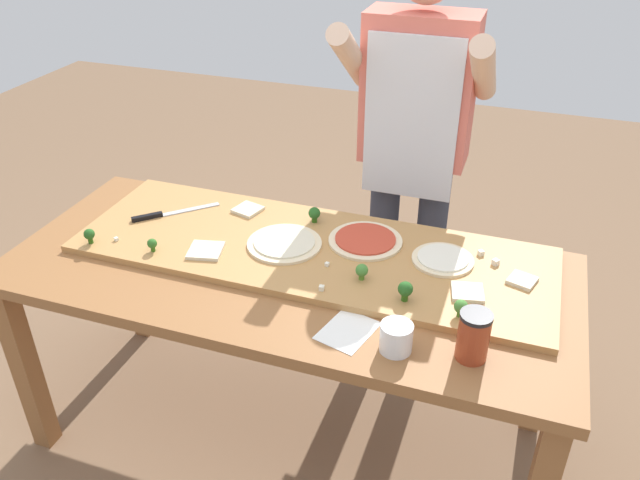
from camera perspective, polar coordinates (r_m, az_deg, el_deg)
The scene contains 26 objects.
ground_plane at distance 2.58m, azimuth -2.53°, elevation -16.72°, with size 8.00×8.00×0.00m, color brown.
prep_table at distance 2.13m, azimuth -2.95°, elevation -4.59°, with size 1.85×0.80×0.76m.
cutting_board at distance 2.14m, azimuth -0.80°, elevation -0.91°, with size 1.59×0.54×0.02m, color #B27F47.
chefs_knife at distance 2.38m, azimuth -13.79°, elevation 2.26°, with size 0.25×0.24×0.02m.
pizza_whole_white_garlic at distance 2.10m, azimuth 10.92°, elevation -1.68°, with size 0.20×0.20×0.02m.
pizza_whole_tomato_red at distance 2.16m, azimuth 4.08°, elevation -0.01°, with size 0.25×0.25×0.02m.
pizza_whole_cheese_artichoke at distance 2.14m, azimuth -3.20°, elevation -0.28°, with size 0.25×0.25×0.02m.
pizza_slice_center at distance 2.14m, azimuth -10.18°, elevation -0.93°, with size 0.11×0.11×0.01m, color beige.
pizza_slice_far_left at distance 1.96m, azimuth 13.04°, elevation -4.56°, with size 0.09×0.09×0.01m, color beige.
pizza_slice_near_left at distance 2.06m, azimuth 17.61°, elevation -3.45°, with size 0.08×0.08×0.01m, color beige.
pizza_slice_near_right at distance 2.36m, azimuth -6.46°, elevation 2.72°, with size 0.09×0.09×0.01m, color beige.
broccoli_floret_back_left at distance 1.85m, azimuth 12.47°, elevation -5.87°, with size 0.04×0.04×0.05m.
broccoli_floret_back_right at distance 2.26m, azimuth -0.52°, elevation 2.37°, with size 0.04×0.04×0.06m.
broccoli_floret_front_left at distance 1.88m, azimuth 7.63°, elevation -4.42°, with size 0.04×0.04×0.06m.
broccoli_floret_back_mid at distance 1.96m, azimuth 3.75°, elevation -2.76°, with size 0.04×0.04×0.05m.
broccoli_floret_center_left at distance 2.17m, azimuth -14.76°, elevation -0.34°, with size 0.03×0.03×0.05m.
broccoli_floret_front_mid at distance 2.27m, azimuth -19.91°, elevation 0.44°, with size 0.04×0.04×0.05m.
cheese_crumble_a at distance 1.93m, azimuth 0.14°, elevation -4.31°, with size 0.02×0.02×0.02m, color silver.
cheese_crumble_b at distance 2.11m, azimuth 15.41°, elevation -1.92°, with size 0.02×0.02×0.02m, color white.
cheese_crumble_c at distance 2.27m, azimuth -17.74°, elevation 0.08°, with size 0.01×0.01×0.01m, color white.
cheese_crumble_d at distance 2.15m, azimuth 14.18°, elevation -1.12°, with size 0.02×0.02×0.02m, color silver.
cheese_crumble_e at distance 2.03m, azimuth 0.64°, elevation -2.19°, with size 0.01×0.01×0.01m, color white.
flour_cup at distance 1.74m, azimuth 6.81°, elevation -8.77°, with size 0.09×0.09×0.08m.
sauce_jar at distance 1.73m, azimuth 13.55°, elevation -8.33°, with size 0.09×0.09×0.14m.
recipe_note at distance 1.82m, azimuth 2.49°, elevation -8.09°, with size 0.13×0.17×0.00m, color white.
cook_center at distance 2.48m, azimuth 8.43°, elevation 9.25°, with size 0.54×0.39×1.67m.
Camera 1 is at (0.66, -1.59, 1.92)m, focal length 35.83 mm.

